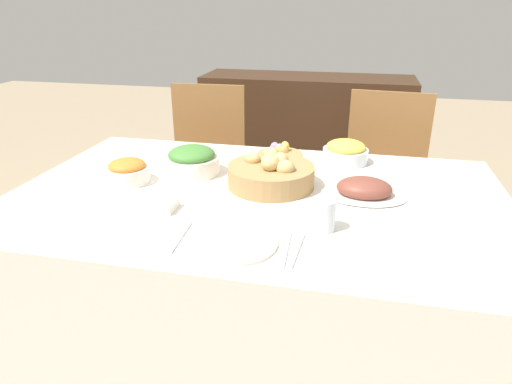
% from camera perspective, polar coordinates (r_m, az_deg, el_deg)
% --- Properties ---
extents(ground_plane, '(12.00, 12.00, 0.00)m').
position_cam_1_polar(ground_plane, '(2.04, 0.14, -20.44)').
color(ground_plane, tan).
extents(dining_table, '(1.73, 1.08, 0.77)m').
position_cam_1_polar(dining_table, '(1.79, 0.15, -11.51)').
color(dining_table, white).
rests_on(dining_table, ground).
extents(chair_far_right, '(0.46, 0.46, 0.97)m').
position_cam_1_polar(chair_far_right, '(2.48, 15.51, 1.25)').
color(chair_far_right, olive).
rests_on(chair_far_right, ground).
extents(chair_far_left, '(0.44, 0.44, 0.97)m').
position_cam_1_polar(chair_far_left, '(2.61, -6.44, 3.02)').
color(chair_far_left, olive).
rests_on(chair_far_left, ground).
extents(sideboard, '(1.41, 0.44, 0.92)m').
position_cam_1_polar(sideboard, '(3.28, 6.15, 6.18)').
color(sideboard, '#3D2616').
rests_on(sideboard, ground).
extents(bread_basket, '(0.32, 0.32, 0.13)m').
position_cam_1_polar(bread_basket, '(1.66, 1.93, 2.30)').
color(bread_basket, '#AD8451').
rests_on(bread_basket, dining_table).
extents(egg_basket, '(0.19, 0.19, 0.08)m').
position_cam_1_polar(egg_basket, '(1.93, 3.02, 4.60)').
color(egg_basket, '#AD8451').
rests_on(egg_basket, dining_table).
extents(ham_platter, '(0.29, 0.21, 0.07)m').
position_cam_1_polar(ham_platter, '(1.62, 13.36, 0.28)').
color(ham_platter, silver).
rests_on(ham_platter, dining_table).
extents(green_salad_bowl, '(0.21, 0.21, 0.11)m').
position_cam_1_polar(green_salad_bowl, '(1.80, -8.01, 3.91)').
color(green_salad_bowl, silver).
rests_on(green_salad_bowl, dining_table).
extents(carrot_bowl, '(0.16, 0.16, 0.09)m').
position_cam_1_polar(carrot_bowl, '(1.76, -15.83, 2.47)').
color(carrot_bowl, silver).
rests_on(carrot_bowl, dining_table).
extents(pineapple_bowl, '(0.19, 0.19, 0.10)m').
position_cam_1_polar(pineapple_bowl, '(1.94, 11.12, 4.94)').
color(pineapple_bowl, silver).
rests_on(pineapple_bowl, dining_table).
extents(dinner_plate, '(0.26, 0.26, 0.01)m').
position_cam_1_polar(dinner_plate, '(1.28, -2.98, -6.29)').
color(dinner_plate, silver).
rests_on(dinner_plate, dining_table).
extents(fork, '(0.02, 0.19, 0.00)m').
position_cam_1_polar(fork, '(1.33, -9.39, -5.60)').
color(fork, '#B7B7BC').
rests_on(fork, dining_table).
extents(knife, '(0.02, 0.19, 0.00)m').
position_cam_1_polar(knife, '(1.26, 3.83, -7.12)').
color(knife, '#B7B7BC').
rests_on(knife, dining_table).
extents(spoon, '(0.02, 0.19, 0.00)m').
position_cam_1_polar(spoon, '(1.25, 5.19, -7.26)').
color(spoon, '#B7B7BC').
rests_on(spoon, dining_table).
extents(drinking_cup, '(0.06, 0.06, 0.10)m').
position_cam_1_polar(drinking_cup, '(1.35, 8.57, -2.87)').
color(drinking_cup, silver).
rests_on(drinking_cup, dining_table).
extents(butter_dish, '(0.14, 0.08, 0.03)m').
position_cam_1_polar(butter_dish, '(1.52, -12.48, -1.54)').
color(butter_dish, silver).
rests_on(butter_dish, dining_table).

